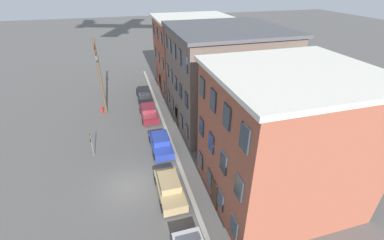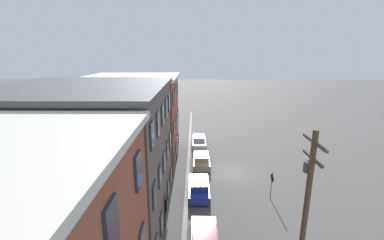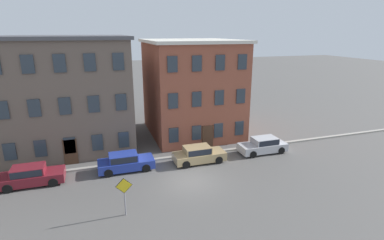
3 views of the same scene
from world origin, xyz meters
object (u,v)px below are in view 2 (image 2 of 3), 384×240
car_silver (199,141)px  car_tan (201,159)px  utility_pole (306,205)px  caution_sign (272,181)px  car_blue (199,187)px  car_maroon (205,239)px

car_silver → car_tan: bearing=-178.4°
car_tan → utility_pole: utility_pole is taller
car_silver → utility_pole: (-21.94, -5.01, 4.31)m
car_silver → caution_sign: size_ratio=1.77×
car_silver → utility_pole: bearing=-167.1°
car_blue → caution_sign: bearing=-96.0°
car_tan → car_silver: 6.39m
caution_sign → utility_pole: (-8.78, 1.09, 3.39)m
car_silver → utility_pole: 22.91m
car_blue → car_tan: bearing=-3.5°
car_maroon → car_blue: size_ratio=1.00×
car_maroon → car_tan: (12.88, -0.11, 0.00)m
car_tan → utility_pole: bearing=-162.8°
utility_pole → car_maroon: bearing=61.6°
car_blue → car_silver: 12.50m
car_tan → caution_sign: caution_sign is taller
car_blue → car_silver: size_ratio=1.00×
car_tan → car_silver: (6.39, 0.18, 0.00)m
car_blue → car_tan: size_ratio=1.00×
car_tan → utility_pole: size_ratio=0.49×
car_maroon → car_blue: same height
car_blue → car_silver: same height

